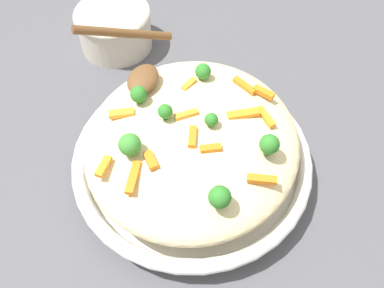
# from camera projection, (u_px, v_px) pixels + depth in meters

# --- Properties ---
(ground_plane) EXTENTS (2.40, 2.40, 0.00)m
(ground_plane) POSITION_uv_depth(u_px,v_px,m) (192.00, 169.00, 0.59)
(ground_plane) COLOR #4C4C51
(serving_bowl) EXTENTS (0.33, 0.33, 0.04)m
(serving_bowl) POSITION_uv_depth(u_px,v_px,m) (192.00, 160.00, 0.57)
(serving_bowl) COLOR white
(serving_bowl) RESTS_ON ground_plane
(pasta_mound) EXTENTS (0.29, 0.28, 0.07)m
(pasta_mound) POSITION_uv_depth(u_px,v_px,m) (192.00, 141.00, 0.53)
(pasta_mound) COLOR beige
(pasta_mound) RESTS_ON serving_bowl
(carrot_piece_0) EXTENTS (0.03, 0.02, 0.01)m
(carrot_piece_0) POSITION_uv_depth(u_px,v_px,m) (189.00, 84.00, 0.55)
(carrot_piece_0) COLOR orange
(carrot_piece_0) RESTS_ON pasta_mound
(carrot_piece_1) EXTENTS (0.02, 0.04, 0.01)m
(carrot_piece_1) POSITION_uv_depth(u_px,v_px,m) (244.00, 85.00, 0.55)
(carrot_piece_1) COLOR orange
(carrot_piece_1) RESTS_ON pasta_mound
(carrot_piece_2) EXTENTS (0.04, 0.02, 0.01)m
(carrot_piece_2) POSITION_uv_depth(u_px,v_px,m) (133.00, 177.00, 0.46)
(carrot_piece_2) COLOR orange
(carrot_piece_2) RESTS_ON pasta_mound
(carrot_piece_3) EXTENTS (0.03, 0.03, 0.01)m
(carrot_piece_3) POSITION_uv_depth(u_px,v_px,m) (266.00, 117.00, 0.52)
(carrot_piece_3) COLOR orange
(carrot_piece_3) RESTS_ON pasta_mound
(carrot_piece_4) EXTENTS (0.03, 0.03, 0.01)m
(carrot_piece_4) POSITION_uv_depth(u_px,v_px,m) (186.00, 115.00, 0.51)
(carrot_piece_4) COLOR orange
(carrot_piece_4) RESTS_ON pasta_mound
(carrot_piece_5) EXTENTS (0.02, 0.03, 0.01)m
(carrot_piece_5) POSITION_uv_depth(u_px,v_px,m) (262.00, 179.00, 0.46)
(carrot_piece_5) COLOR orange
(carrot_piece_5) RESTS_ON pasta_mound
(carrot_piece_6) EXTENTS (0.03, 0.01, 0.01)m
(carrot_piece_6) POSITION_uv_depth(u_px,v_px,m) (104.00, 166.00, 0.47)
(carrot_piece_6) COLOR orange
(carrot_piece_6) RESTS_ON pasta_mound
(carrot_piece_7) EXTENTS (0.03, 0.02, 0.01)m
(carrot_piece_7) POSITION_uv_depth(u_px,v_px,m) (192.00, 137.00, 0.49)
(carrot_piece_7) COLOR orange
(carrot_piece_7) RESTS_ON pasta_mound
(carrot_piece_8) EXTENTS (0.02, 0.03, 0.01)m
(carrot_piece_8) POSITION_uv_depth(u_px,v_px,m) (122.00, 113.00, 0.52)
(carrot_piece_8) COLOR orange
(carrot_piece_8) RESTS_ON pasta_mound
(carrot_piece_9) EXTENTS (0.03, 0.02, 0.01)m
(carrot_piece_9) POSITION_uv_depth(u_px,v_px,m) (151.00, 160.00, 0.47)
(carrot_piece_9) COLOR orange
(carrot_piece_9) RESTS_ON pasta_mound
(carrot_piece_10) EXTENTS (0.02, 0.03, 0.01)m
(carrot_piece_10) POSITION_uv_depth(u_px,v_px,m) (211.00, 148.00, 0.48)
(carrot_piece_10) COLOR orange
(carrot_piece_10) RESTS_ON pasta_mound
(carrot_piece_11) EXTENTS (0.02, 0.03, 0.01)m
(carrot_piece_11) POSITION_uv_depth(u_px,v_px,m) (264.00, 92.00, 0.54)
(carrot_piece_11) COLOR orange
(carrot_piece_11) RESTS_ON pasta_mound
(carrot_piece_12) EXTENTS (0.03, 0.04, 0.01)m
(carrot_piece_12) POSITION_uv_depth(u_px,v_px,m) (243.00, 114.00, 0.51)
(carrot_piece_12) COLOR orange
(carrot_piece_12) RESTS_ON pasta_mound
(broccoli_floret_0) EXTENTS (0.02, 0.02, 0.02)m
(broccoli_floret_0) POSITION_uv_depth(u_px,v_px,m) (211.00, 120.00, 0.49)
(broccoli_floret_0) COLOR #296820
(broccoli_floret_0) RESTS_ON pasta_mound
(broccoli_floret_1) EXTENTS (0.02, 0.02, 0.03)m
(broccoli_floret_1) POSITION_uv_depth(u_px,v_px,m) (269.00, 145.00, 0.47)
(broccoli_floret_1) COLOR #296820
(broccoli_floret_1) RESTS_ON pasta_mound
(broccoli_floret_2) EXTENTS (0.03, 0.03, 0.03)m
(broccoli_floret_2) POSITION_uv_depth(u_px,v_px,m) (130.00, 145.00, 0.47)
(broccoli_floret_2) COLOR #377928
(broccoli_floret_2) RESTS_ON pasta_mound
(broccoli_floret_3) EXTENTS (0.02, 0.02, 0.02)m
(broccoli_floret_3) POSITION_uv_depth(u_px,v_px,m) (166.00, 110.00, 0.50)
(broccoli_floret_3) COLOR #296820
(broccoli_floret_3) RESTS_ON pasta_mound
(broccoli_floret_4) EXTENTS (0.02, 0.02, 0.02)m
(broccoli_floret_4) POSITION_uv_depth(u_px,v_px,m) (203.00, 72.00, 0.55)
(broccoli_floret_4) COLOR #296820
(broccoli_floret_4) RESTS_ON pasta_mound
(broccoli_floret_5) EXTENTS (0.03, 0.03, 0.03)m
(broccoli_floret_5) POSITION_uv_depth(u_px,v_px,m) (220.00, 197.00, 0.43)
(broccoli_floret_5) COLOR #296820
(broccoli_floret_5) RESTS_ON pasta_mound
(broccoli_floret_6) EXTENTS (0.02, 0.02, 0.03)m
(broccoli_floret_6) POSITION_uv_depth(u_px,v_px,m) (139.00, 95.00, 0.52)
(broccoli_floret_6) COLOR #296820
(broccoli_floret_6) RESTS_ON pasta_mound
(serving_spoon) EXTENTS (0.13, 0.12, 0.07)m
(serving_spoon) POSITION_uv_depth(u_px,v_px,m) (137.00, 63.00, 0.55)
(serving_spoon) COLOR brown
(serving_spoon) RESTS_ON pasta_mound
(companion_bowl) EXTENTS (0.13, 0.13, 0.07)m
(companion_bowl) POSITION_uv_depth(u_px,v_px,m) (114.00, 27.00, 0.71)
(companion_bowl) COLOR beige
(companion_bowl) RESTS_ON ground_plane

